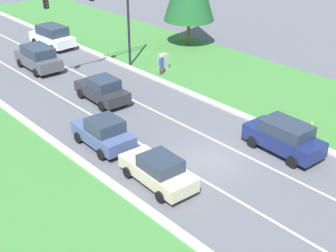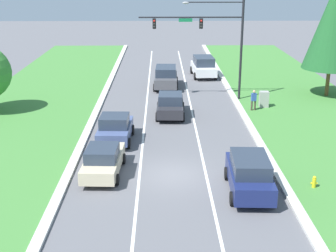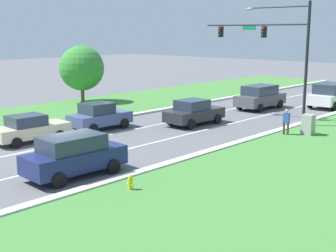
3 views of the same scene
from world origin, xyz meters
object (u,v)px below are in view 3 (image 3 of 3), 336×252
Objects in this scene: white_suv at (329,95)px; pedestrian at (286,121)px; charcoal_sedan at (194,112)px; oak_near_left_tree at (82,68)px; champagne_sedan at (30,128)px; slate_blue_sedan at (99,116)px; navy_suv at (74,155)px; fire_hydrant at (130,183)px; utility_cabinet at (308,125)px; traffic_signal_mast at (276,43)px; graphite_suv at (260,97)px.

white_suv is 12.86m from pedestrian.
oak_near_left_tree reaches higher than charcoal_sedan.
champagne_sedan is at bearing -48.65° from oak_near_left_tree.
charcoal_sedan is at bearing 58.35° from slate_blue_sedan.
fire_hydrant is at bearing 7.78° from navy_suv.
champagne_sedan is 11.00m from fire_hydrant.
champagne_sedan is 17.00m from utility_cabinet.
champagne_sedan is at bearing -116.01° from traffic_signal_mast.
graphite_suv is at bearing 82.33° from champagne_sedan.
white_suv is 21.90m from oak_near_left_tree.
traffic_signal_mast is 1.69× the size of white_suv.
champagne_sedan is at bearing -131.87° from utility_cabinet.
oak_near_left_tree is (-20.53, -0.14, 2.22)m from pedestrian.
navy_suv is at bearing -93.45° from white_suv.
oak_near_left_tree is (-10.37, 6.49, 2.27)m from slate_blue_sedan.
slate_blue_sedan is at bearing -125.63° from traffic_signal_mast.
white_suv is 2.98× the size of pedestrian.
utility_cabinet is at bearing 2.87° from oak_near_left_tree.
navy_suv is (0.06, -17.41, -4.61)m from traffic_signal_mast.
graphite_suv is 14.87m from slate_blue_sedan.
fire_hydrant is at bearing -31.42° from slate_blue_sedan.
slate_blue_sedan is 12.13m from pedestrian.
white_suv is 20.55m from slate_blue_sedan.
champagne_sedan is at bearing 165.59° from navy_suv.
traffic_signal_mast is 1.72× the size of graphite_suv.
white_suv is 7.20× the size of fire_hydrant.
champagne_sedan is (-3.83, -10.55, -0.08)m from charcoal_sedan.
graphite_suv is 1.06× the size of navy_suv.
pedestrian is at bearing -80.69° from white_suv.
utility_cabinet is at bearing -75.11° from white_suv.
oak_near_left_tree reaches higher than champagne_sedan.
navy_suv reaches higher than pedestrian.
traffic_signal_mast is 10.18m from white_suv.
graphite_suv is 10.38m from utility_cabinet.
graphite_suv reaches higher than fire_hydrant.
traffic_signal_mast reaches higher than graphite_suv.
utility_cabinet is (7.51, 2.10, -0.21)m from charcoal_sedan.
white_suv is at bearing -83.34° from pedestrian.
white_suv is 1.07× the size of navy_suv.
graphite_suv reaches higher than champagne_sedan.
graphite_suv is 1.18× the size of slate_blue_sedan.
navy_suv is 0.90× the size of oak_near_left_tree.
utility_cabinet is at bearing -40.02° from graphite_suv.
slate_blue_sedan is 0.90× the size of navy_suv.
graphite_suv is at bearing 93.48° from charcoal_sedan.
pedestrian is at bearing 0.39° from oak_near_left_tree.
white_suv reaches higher than charcoal_sedan.
slate_blue_sedan is at bearing -114.25° from white_suv.
slate_blue_sedan is at bearing -101.61° from graphite_suv.
pedestrian is (6.50, 1.16, 0.06)m from charcoal_sedan.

